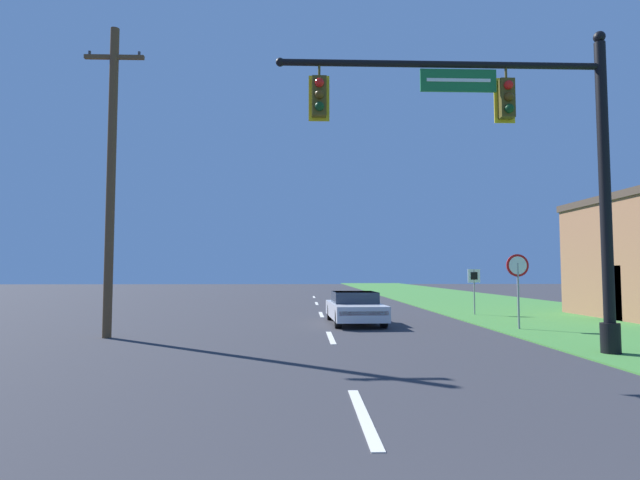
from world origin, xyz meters
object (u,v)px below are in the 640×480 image
object	(u,v)px
signal_mast	(527,158)
car_ahead	(355,307)
stop_sign	(518,274)
route_sign_post	(474,281)
utility_pole_near	(111,175)

from	to	relation	value
signal_mast	car_ahead	size ratio (longest dim) A/B	1.82
signal_mast	stop_sign	world-z (taller)	signal_mast
signal_mast	route_sign_post	xyz separation A→B (m)	(2.33, 10.65, -3.14)
signal_mast	car_ahead	bearing A→B (deg)	114.96
car_ahead	route_sign_post	distance (m)	6.70
route_sign_post	utility_pole_near	xyz separation A→B (m)	(-13.48, -7.18, 3.34)
car_ahead	utility_pole_near	distance (m)	9.63
stop_sign	utility_pole_near	xyz separation A→B (m)	(-13.04, -1.56, 3.00)
signal_mast	utility_pole_near	size ratio (longest dim) A/B	0.86
signal_mast	stop_sign	xyz separation A→B (m)	(1.90, 5.03, -2.80)
signal_mast	car_ahead	world-z (taller)	signal_mast
car_ahead	route_sign_post	bearing A→B (deg)	30.28
signal_mast	route_sign_post	world-z (taller)	signal_mast
stop_sign	utility_pole_near	size ratio (longest dim) A/B	0.27
route_sign_post	signal_mast	bearing A→B (deg)	-102.37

